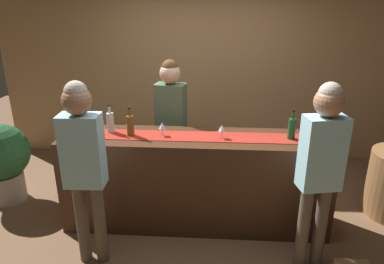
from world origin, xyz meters
The scene contains 14 objects.
ground_plane centered at (0.00, 0.00, 0.00)m, with size 10.00×10.00×0.00m, color brown.
back_wall centered at (0.00, 1.90, 1.45)m, with size 6.00×0.12×2.90m, color tan.
bar_counter centered at (0.00, 0.00, 0.50)m, with size 2.74×0.60×1.00m, color #3D2314.
counter_runner_cloth centered at (0.00, 0.00, 1.01)m, with size 2.60×0.28×0.01m, color maroon.
wine_bottle_green centered at (0.95, 0.00, 1.12)m, with size 0.07×0.07×0.30m.
wine_bottle_amber centered at (-0.65, -0.02, 1.12)m, with size 0.07×0.07×0.30m.
wine_bottle_clear centered at (-0.88, 0.06, 1.12)m, with size 0.07×0.07×0.30m.
wine_glass_near_customer centered at (-0.33, 0.00, 1.11)m, with size 0.07×0.07×0.14m.
wine_glass_mid_counter centered at (-1.24, 0.07, 1.11)m, with size 0.07×0.07×0.14m.
wine_glass_far_end centered at (0.27, -0.03, 1.11)m, with size 0.07×0.07×0.14m.
bartender centered at (-0.32, 0.58, 1.04)m, with size 0.37×0.26×1.68m.
customer_sipping centered at (1.08, -0.60, 1.07)m, with size 0.37×0.26×1.72m.
customer_browsing centered at (-0.91, -0.68, 1.06)m, with size 0.35×0.24×1.72m.
potted_plant_tall centered at (-2.28, 0.30, 0.56)m, with size 0.66×0.66×0.96m.
Camera 1 is at (0.19, -3.39, 2.34)m, focal length 33.87 mm.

